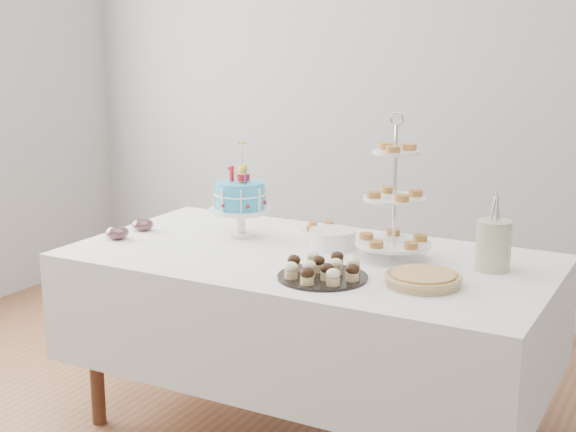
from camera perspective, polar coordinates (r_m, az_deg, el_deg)
The scene contains 11 objects.
walls at distance 2.85m, azimuth -1.20°, elevation 7.07°, with size 5.04×4.04×2.70m.
table at distance 3.29m, azimuth 1.47°, elevation -6.58°, with size 1.92×1.02×0.77m.
birthday_cake at distance 3.49m, azimuth -3.41°, elevation 0.34°, with size 0.27×0.27×0.41m.
cupcake_tray at distance 2.91m, azimuth 2.48°, elevation -3.77°, with size 0.33×0.33×0.08m.
pie at distance 2.87m, azimuth 9.57°, elevation -4.39°, with size 0.28×0.28×0.04m.
tiered_stand at distance 3.13m, azimuth 7.58°, elevation 1.19°, with size 0.30×0.30×0.58m.
plate_stack at distance 3.32m, azimuth 3.19°, elevation -1.63°, with size 0.19×0.19×0.08m.
pastry_plate at distance 3.58m, azimuth 2.54°, elevation -0.91°, with size 0.22×0.22×0.03m.
jam_bowl_a at distance 3.53m, azimuth -12.04°, elevation -1.17°, with size 0.10×0.10×0.06m.
jam_bowl_b at distance 3.66m, azimuth -10.28°, elevation -0.61°, with size 0.10×0.10×0.06m.
utensil_pitcher at distance 3.09m, azimuth 14.40°, elevation -1.89°, with size 0.14×0.13×0.29m.
Camera 1 is at (1.41, -2.46, 1.64)m, focal length 50.00 mm.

